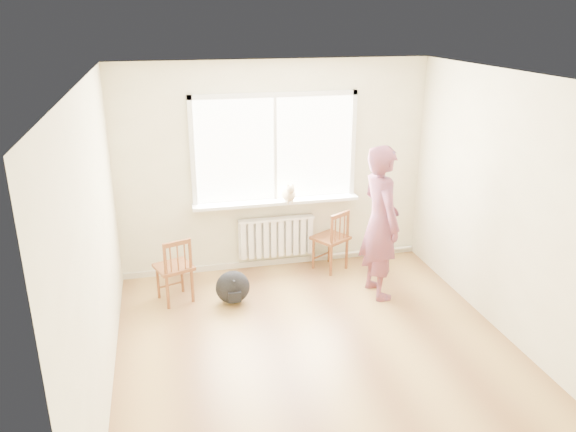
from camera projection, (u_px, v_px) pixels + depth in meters
floor at (322, 357)px, 5.58m from camera, size 4.50×4.50×0.00m
ceiling at (328, 79)px, 4.65m from camera, size 4.50×4.50×0.00m
back_wall at (275, 168)px, 7.18m from camera, size 4.00×0.01×2.70m
window at (275, 144)px, 7.05m from camera, size 2.12×0.05×1.42m
windowsill at (277, 202)px, 7.22m from camera, size 2.15×0.22×0.04m
radiator at (276, 236)px, 7.40m from camera, size 1.00×0.12×0.55m
heating_pipe at (364, 252)px, 7.82m from camera, size 1.40×0.04×0.04m
baseboard at (276, 262)px, 7.61m from camera, size 4.00×0.03×0.08m
chair_left at (175, 270)px, 6.51m from camera, size 0.51×0.49×0.81m
chair_right at (333, 240)px, 7.33m from camera, size 0.55×0.54×0.83m
person at (380, 222)px, 6.54m from camera, size 0.50×0.71×1.84m
cat at (289, 193)px, 7.12m from camera, size 0.19×0.41×0.28m
backpack at (233, 287)px, 6.55m from camera, size 0.44×0.36×0.40m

